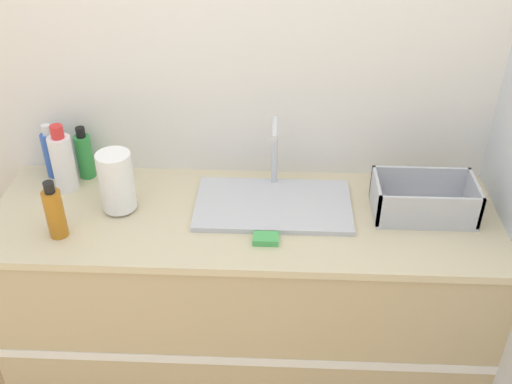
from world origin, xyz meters
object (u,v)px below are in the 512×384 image
(sink, at_px, (273,202))
(bottle_green, at_px, (85,155))
(bottle_white_spray, at_px, (63,161))
(paper_towel_roll, at_px, (117,182))
(bottle_amber, at_px, (55,212))
(dish_rack, at_px, (423,202))
(bottle_blue, at_px, (51,153))

(sink, distance_m, bottle_green, 0.79)
(bottle_white_spray, bearing_deg, sink, -6.25)
(bottle_green, bearing_deg, paper_towel_roll, -50.33)
(bottle_green, bearing_deg, sink, -13.46)
(bottle_white_spray, height_order, bottle_amber, bottle_white_spray)
(sink, relative_size, bottle_white_spray, 2.12)
(paper_towel_roll, bearing_deg, dish_rack, 1.04)
(paper_towel_roll, distance_m, bottle_amber, 0.25)
(paper_towel_roll, distance_m, bottle_blue, 0.40)
(bottle_amber, height_order, bottle_green, same)
(dish_rack, bearing_deg, bottle_green, 171.14)
(bottle_white_spray, distance_m, bottle_amber, 0.31)
(bottle_white_spray, height_order, bottle_green, bottle_white_spray)
(bottle_amber, bearing_deg, bottle_white_spray, 101.54)
(bottle_blue, bearing_deg, dish_rack, -8.13)
(paper_towel_roll, distance_m, bottle_green, 0.29)
(sink, height_order, dish_rack, sink)
(sink, relative_size, bottle_amber, 2.65)
(sink, xyz_separation_m, bottle_blue, (-0.90, 0.18, 0.08))
(dish_rack, distance_m, bottle_green, 1.33)
(bottle_amber, bearing_deg, bottle_green, 91.09)
(bottle_blue, bearing_deg, sink, -11.62)
(bottle_white_spray, xyz_separation_m, bottle_green, (0.05, 0.09, -0.02))
(sink, xyz_separation_m, bottle_white_spray, (-0.82, 0.09, 0.10))
(bottle_blue, xyz_separation_m, bottle_amber, (0.14, -0.40, -0.00))
(dish_rack, relative_size, bottle_green, 1.66)
(sink, distance_m, dish_rack, 0.56)
(sink, xyz_separation_m, dish_rack, (0.55, -0.02, 0.03))
(sink, distance_m, bottle_amber, 0.79)
(dish_rack, bearing_deg, sink, 177.66)
(sink, height_order, paper_towel_roll, sink)
(bottle_amber, bearing_deg, sink, 15.55)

